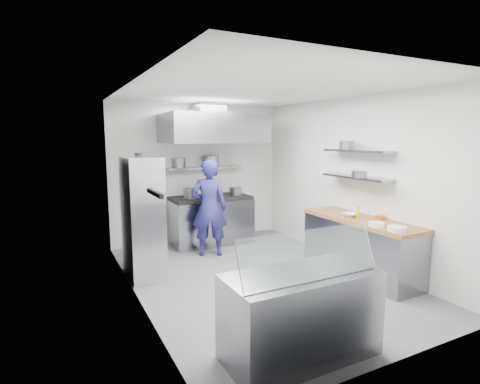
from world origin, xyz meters
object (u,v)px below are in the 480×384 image
wire_rack (142,217)px  display_case (301,315)px  chef (209,208)px  gas_range (211,221)px

wire_rack → display_case: 3.05m
chef → display_case: (-0.44, -3.38, -0.45)m
wire_rack → display_case: size_ratio=1.23×
display_case → gas_range: bearing=79.4°
gas_range → display_case: 4.17m
gas_range → wire_rack: (-1.63, -1.22, 0.48)m
chef → wire_rack: size_ratio=0.95×
chef → wire_rack: (-1.31, -0.50, 0.05)m
gas_range → display_case: size_ratio=1.07×
display_case → chef: bearing=82.5°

